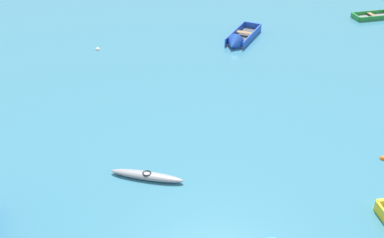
{
  "coord_description": "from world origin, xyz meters",
  "views": [
    {
      "loc": [
        2.4,
        6.39,
        12.11
      ],
      "look_at": [
        0.0,
        25.57,
        0.15
      ],
      "focal_mm": 44.17,
      "sensor_mm": 36.0,
      "label": 1
    }
  ],
  "objects_px": {
    "mooring_buoy_between_boats_right": "(98,50)",
    "mooring_buoy_far_field": "(383,159)",
    "rowboat_blue_near_camera": "(239,40)",
    "kayak_grey_outer_right": "(147,176)"
  },
  "relations": [
    {
      "from": "rowboat_blue_near_camera",
      "to": "mooring_buoy_between_boats_right",
      "type": "xyz_separation_m",
      "value": [
        -8.9,
        -2.11,
        -0.22
      ]
    },
    {
      "from": "mooring_buoy_between_boats_right",
      "to": "mooring_buoy_far_field",
      "type": "height_order",
      "value": "mooring_buoy_between_boats_right"
    },
    {
      "from": "kayak_grey_outer_right",
      "to": "mooring_buoy_far_field",
      "type": "xyz_separation_m",
      "value": [
        9.79,
        2.55,
        -0.14
      ]
    },
    {
      "from": "mooring_buoy_between_boats_right",
      "to": "mooring_buoy_far_field",
      "type": "bearing_deg",
      "value": -32.27
    },
    {
      "from": "kayak_grey_outer_right",
      "to": "mooring_buoy_far_field",
      "type": "bearing_deg",
      "value": 14.61
    },
    {
      "from": "mooring_buoy_far_field",
      "to": "kayak_grey_outer_right",
      "type": "bearing_deg",
      "value": -165.39
    },
    {
      "from": "mooring_buoy_far_field",
      "to": "rowboat_blue_near_camera",
      "type": "bearing_deg",
      "value": 119.23
    },
    {
      "from": "kayak_grey_outer_right",
      "to": "rowboat_blue_near_camera",
      "type": "distance_m",
      "value": 14.83
    },
    {
      "from": "kayak_grey_outer_right",
      "to": "rowboat_blue_near_camera",
      "type": "bearing_deg",
      "value": 77.94
    },
    {
      "from": "rowboat_blue_near_camera",
      "to": "mooring_buoy_far_field",
      "type": "xyz_separation_m",
      "value": [
        6.69,
        -11.95,
        -0.22
      ]
    }
  ]
}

